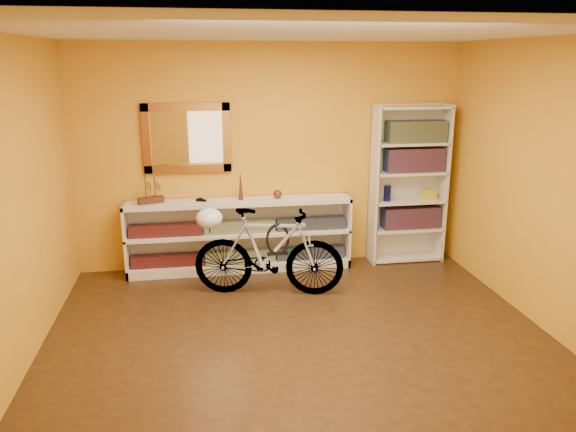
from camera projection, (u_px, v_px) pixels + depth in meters
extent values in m
cube|color=black|center=(300.00, 340.00, 4.96)|extent=(4.50, 4.00, 0.01)
cube|color=silver|center=(302.00, 32.00, 4.25)|extent=(4.50, 4.00, 0.01)
cube|color=orange|center=(270.00, 157.00, 6.51)|extent=(4.50, 0.01, 2.60)
cube|color=orange|center=(12.00, 209.00, 4.26)|extent=(0.01, 4.00, 2.60)
cube|color=orange|center=(551.00, 188.00, 4.95)|extent=(0.01, 4.00, 2.60)
cube|color=brown|center=(187.00, 138.00, 6.26)|extent=(0.98, 0.06, 0.78)
cube|color=silver|center=(343.00, 239.00, 6.91)|extent=(0.09, 0.02, 0.09)
cube|color=black|center=(240.00, 256.00, 6.56)|extent=(2.50, 0.13, 0.14)
cube|color=navy|center=(240.00, 227.00, 6.46)|extent=(2.50, 0.13, 0.14)
imported|color=black|center=(201.00, 201.00, 6.33)|extent=(0.00, 0.00, 0.00)
cone|color=brown|center=(241.00, 186.00, 6.35)|extent=(0.06, 0.06, 0.33)
sphere|color=brown|center=(278.00, 194.00, 6.45)|extent=(0.10, 0.10, 0.10)
cube|color=maroon|center=(411.00, 217.00, 6.82)|extent=(0.70, 0.22, 0.26)
cube|color=maroon|center=(414.00, 160.00, 6.62)|extent=(0.70, 0.22, 0.28)
cube|color=#174051|center=(416.00, 131.00, 6.53)|extent=(0.70, 0.22, 0.25)
cylinder|color=navy|center=(387.00, 193.00, 6.66)|extent=(0.09, 0.09, 0.19)
cube|color=maroon|center=(394.00, 134.00, 6.53)|extent=(0.19, 0.19, 0.19)
cube|color=gold|center=(429.00, 195.00, 6.73)|extent=(0.16, 0.11, 0.12)
imported|color=silver|center=(269.00, 252.00, 5.80)|extent=(0.73, 1.65, 0.94)
ellipsoid|color=white|center=(209.00, 218.00, 5.74)|extent=(0.27, 0.26, 0.21)
torus|color=black|center=(278.00, 239.00, 5.76)|extent=(0.25, 0.03, 0.25)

